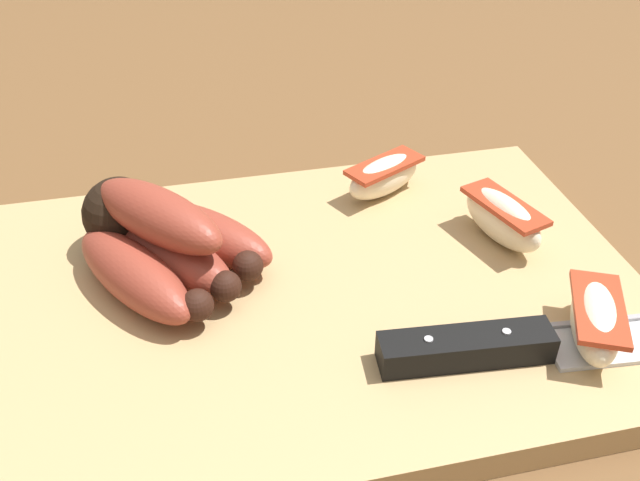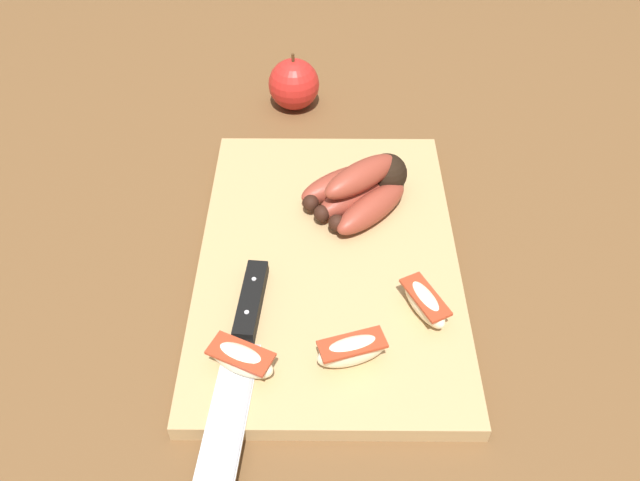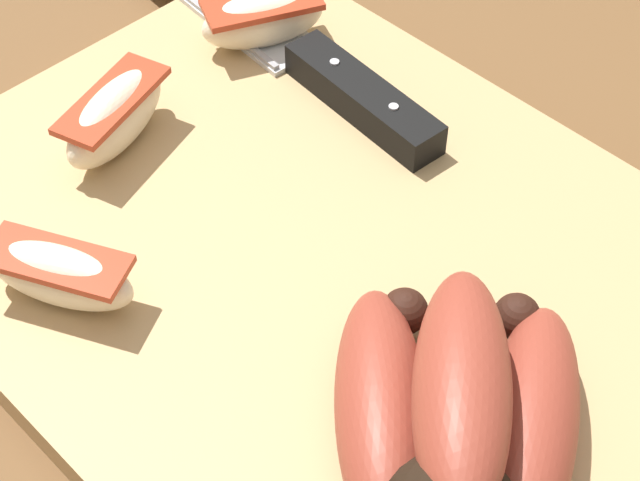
# 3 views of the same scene
# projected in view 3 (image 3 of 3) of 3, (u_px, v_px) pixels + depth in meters

# --- Properties ---
(ground_plane) EXTENTS (6.00, 6.00, 0.00)m
(ground_plane) POSITION_uv_depth(u_px,v_px,m) (352.00, 325.00, 0.47)
(ground_plane) COLOR brown
(cutting_board) EXTENTS (0.44, 0.29, 0.02)m
(cutting_board) POSITION_uv_depth(u_px,v_px,m) (359.00, 293.00, 0.47)
(cutting_board) COLOR tan
(cutting_board) RESTS_ON ground_plane
(banana_bunch) EXTENTS (0.14, 0.14, 0.06)m
(banana_bunch) POSITION_uv_depth(u_px,v_px,m) (456.00, 427.00, 0.39)
(banana_bunch) COLOR black
(banana_bunch) RESTS_ON cutting_board
(chefs_knife) EXTENTS (0.28, 0.05, 0.02)m
(chefs_knife) POSITION_uv_depth(u_px,v_px,m) (302.00, 56.00, 0.56)
(chefs_knife) COLOR silver
(chefs_knife) RESTS_ON cutting_board
(apple_wedge_near) EXTENTS (0.04, 0.07, 0.03)m
(apple_wedge_near) POSITION_uv_depth(u_px,v_px,m) (115.00, 116.00, 0.51)
(apple_wedge_near) COLOR #F4E5C1
(apple_wedge_near) RESTS_ON cutting_board
(apple_wedge_middle) EXTENTS (0.05, 0.07, 0.03)m
(apple_wedge_middle) POSITION_uv_depth(u_px,v_px,m) (263.00, 18.00, 0.56)
(apple_wedge_middle) COLOR #F4E5C1
(apple_wedge_middle) RESTS_ON cutting_board
(apple_wedge_far) EXTENTS (0.07, 0.05, 0.03)m
(apple_wedge_far) POSITION_uv_depth(u_px,v_px,m) (60.00, 274.00, 0.45)
(apple_wedge_far) COLOR #F4E5C1
(apple_wedge_far) RESTS_ON cutting_board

